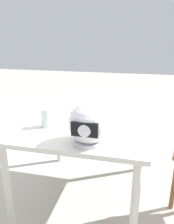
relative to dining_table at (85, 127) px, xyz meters
The scene contains 6 objects.
ground_plane 0.64m from the dining_table, ahead, with size 14.00×14.00×0.00m, color #B2ADA3.
dining_table is the anchor object (origin of this frame).
pizza_plate 0.18m from the dining_table, 87.18° to the right, with size 0.30×0.30×0.01m, color white.
pizza 0.19m from the dining_table, 86.62° to the right, with size 0.24×0.24×0.05m.
motorcycle_helmet 0.47m from the dining_table, 106.90° to the left, with size 0.24×0.24×0.24m.
drinking_glass 0.35m from the dining_table, 47.02° to the left, with size 0.07×0.07×0.13m, color silver.
Camera 1 is at (-0.39, 1.56, 1.31)m, focal length 35.42 mm.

